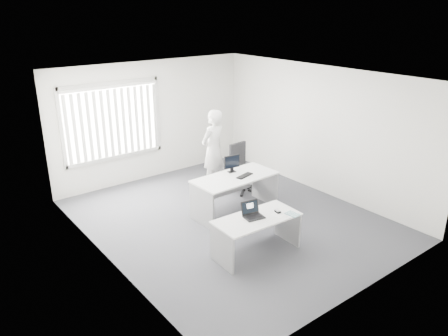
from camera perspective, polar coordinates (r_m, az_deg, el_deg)
ground at (r=8.69m, az=0.80°, el=-6.69°), size 6.00×6.00×0.00m
wall_back at (r=10.56m, az=-9.41°, el=6.14°), size 5.00×0.02×2.80m
wall_front at (r=6.26m, az=18.30°, el=-4.88°), size 5.00×0.02×2.80m
wall_left at (r=6.96m, az=-15.47°, el=-1.95°), size 0.02×6.00×2.80m
wall_right at (r=9.84m, az=12.35°, el=4.87°), size 0.02×6.00×2.80m
ceiling at (r=7.82m, az=0.90°, el=11.89°), size 5.00×6.00×0.02m
window at (r=10.07m, az=-14.35°, el=5.95°), size 2.32×0.06×1.76m
blinds at (r=10.03m, az=-14.19°, el=5.72°), size 2.20×0.10×1.50m
desk_near at (r=7.39m, az=4.28°, el=-7.73°), size 1.49×0.75×0.67m
desk_far at (r=8.74m, az=1.45°, el=-2.44°), size 1.74×0.85×0.78m
office_chair at (r=9.87m, az=2.42°, el=-1.10°), size 0.67×0.67×1.09m
person at (r=9.80m, az=-1.43°, el=2.37°), size 0.76×0.59×1.85m
laptop at (r=7.24m, az=3.97°, el=-5.61°), size 0.37×0.34×0.25m
paper_sheet at (r=7.47m, az=7.19°, el=-5.93°), size 0.30×0.25×0.00m
mouse at (r=7.50m, az=7.02°, el=-5.60°), size 0.09×0.13×0.05m
booklet at (r=7.47m, az=8.94°, el=-5.97°), size 0.18×0.24×0.01m
keyboard at (r=8.68m, az=2.71°, el=-1.01°), size 0.42×0.23×0.02m
monitor at (r=8.83m, az=1.03°, el=0.56°), size 0.37×0.15×0.36m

